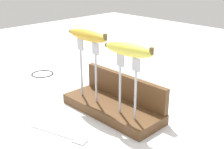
% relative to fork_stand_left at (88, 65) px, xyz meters
% --- Properties ---
extents(ground_plane, '(3.00, 3.00, 0.00)m').
position_rel_fork_stand_left_xyz_m(ground_plane, '(0.09, 0.02, -0.15)').
color(ground_plane, silver).
extents(wooden_board, '(0.34, 0.13, 0.03)m').
position_rel_fork_stand_left_xyz_m(wooden_board, '(0.09, 0.02, -0.13)').
color(wooden_board, brown).
rests_on(wooden_board, ground).
extents(board_backstop, '(0.34, 0.02, 0.08)m').
position_rel_fork_stand_left_xyz_m(board_backstop, '(0.09, 0.08, -0.07)').
color(board_backstop, brown).
rests_on(board_backstop, wooden_board).
extents(fork_stand_left, '(0.10, 0.01, 0.19)m').
position_rel_fork_stand_left_xyz_m(fork_stand_left, '(0.00, 0.00, 0.00)').
color(fork_stand_left, '#B2B2B7').
rests_on(fork_stand_left, wooden_board).
extents(fork_stand_right, '(0.09, 0.01, 0.18)m').
position_rel_fork_stand_left_xyz_m(fork_stand_right, '(0.17, 0.00, -0.01)').
color(fork_stand_right, '#B2B2B7').
rests_on(fork_stand_right, wooden_board).
extents(banana_raised_left, '(0.17, 0.04, 0.04)m').
position_rel_fork_stand_left_xyz_m(banana_raised_left, '(-0.00, -0.00, 0.10)').
color(banana_raised_left, gold).
rests_on(banana_raised_left, fork_stand_left).
extents(banana_raised_right, '(0.16, 0.06, 0.04)m').
position_rel_fork_stand_left_xyz_m(banana_raised_right, '(0.17, -0.00, 0.09)').
color(banana_raised_right, '#DBD147').
rests_on(banana_raised_right, fork_stand_right).
extents(fork_fallen_near, '(0.19, 0.07, 0.01)m').
position_rel_fork_stand_left_xyz_m(fork_fallen_near, '(0.09, -0.17, -0.14)').
color(fork_fallen_near, '#B2B2B7').
rests_on(fork_fallen_near, ground).
extents(wire_coil, '(0.10, 0.10, 0.01)m').
position_rel_fork_stand_left_xyz_m(wire_coil, '(-0.38, 0.06, -0.14)').
color(wire_coil, black).
rests_on(wire_coil, ground).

